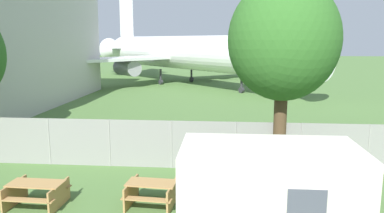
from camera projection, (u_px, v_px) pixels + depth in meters
perimeter_fence at (171, 144)px, 14.98m from camera, size 56.07×0.07×1.96m
airplane at (182, 53)px, 43.51m from camera, size 28.16×29.68×11.25m
portable_cabin at (269, 195)px, 9.35m from camera, size 4.40×2.42×2.55m
picnic_bench_near_cabin at (151, 191)px, 11.64m from camera, size 1.62×1.51×0.76m
picnic_bench_open_grass at (36, 192)px, 11.59m from camera, size 1.71×1.45×0.76m
tree_near_hangar at (283, 41)px, 13.74m from camera, size 4.09×4.09×7.36m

